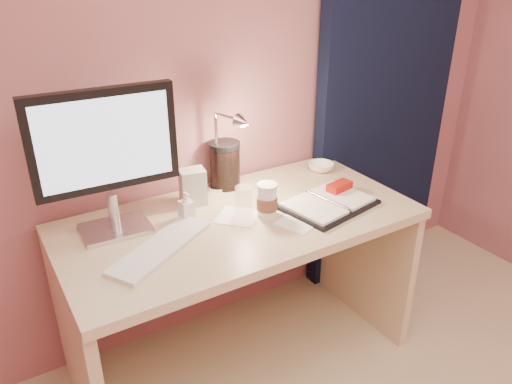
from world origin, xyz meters
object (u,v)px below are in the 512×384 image
monitor (105,150)px  bowl (321,167)px  desk (232,257)px  product_box (193,187)px  planner (329,202)px  dark_jar (225,167)px  clear_cup (244,201)px  lotion_bottle (186,206)px  desk_lamp (219,147)px  keyboard (161,248)px  coffee_cup (267,201)px

monitor → bowl: 1.05m
desk → product_box: size_ratio=9.23×
planner → dark_jar: size_ratio=2.20×
monitor → clear_cup: size_ratio=4.47×
lotion_bottle → desk_lamp: bearing=24.8°
planner → desk_lamp: size_ratio=1.11×
planner → clear_cup: 0.36m
lotion_bottle → keyboard: bearing=-136.7°
clear_cup → bowl: size_ratio=0.98×
clear_cup → dark_jar: (0.07, 0.27, 0.03)m
desk → lotion_bottle: lotion_bottle is taller
planner → product_box: size_ratio=2.68×
coffee_cup → clear_cup: size_ratio=1.10×
bowl → desk: bearing=-167.0°
lotion_bottle → desk_lamp: size_ratio=0.31×
desk_lamp → product_box: bearing=155.4°
keyboard → clear_cup: (0.38, 0.07, 0.05)m
clear_cup → desk_lamp: size_ratio=0.33×
dark_jar → desk_lamp: desk_lamp is taller
keyboard → planner: planner is taller
coffee_cup → product_box: bearing=130.8°
desk → bowl: 0.63m
desk → bowl: bearing=13.0°
clear_cup → lotion_bottle: clear_cup is taller
monitor → planner: size_ratio=1.33×
clear_cup → bowl: (0.54, 0.19, -0.04)m
desk → monitor: bearing=170.2°
desk → desk_lamp: 0.47m
planner → product_box: product_box is taller
product_box → coffee_cup: bearing=-38.6°
bowl → dark_jar: size_ratio=0.67×
monitor → planner: (0.81, -0.25, -0.31)m
desk → dark_jar: size_ratio=7.58×
desk → monitor: monitor is taller
product_box → desk_lamp: size_ratio=0.41×
planner → keyboard: bearing=166.6°
coffee_cup → desk_lamp: size_ratio=0.36×
clear_cup → product_box: bearing=123.7°
planner → lotion_bottle: bearing=149.5°
clear_cup → product_box: size_ratio=0.80×
desk → coffee_cup: 0.33m
desk → coffee_cup: bearing=-46.9°
keyboard → product_box: product_box is taller
monitor → coffee_cup: bearing=-16.5°
lotion_bottle → bowl: bearing=8.0°
planner → product_box: bearing=136.8°
coffee_cup → product_box: product_box is taller
monitor → desk_lamp: monitor is taller
clear_cup → dark_jar: size_ratio=0.65×
lotion_bottle → dark_jar: size_ratio=0.61×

